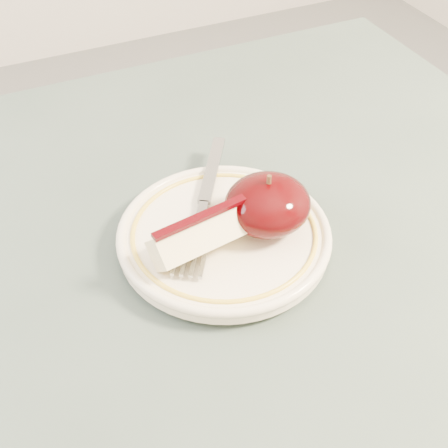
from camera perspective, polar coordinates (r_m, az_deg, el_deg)
name	(u,v)px	position (r m, az deg, el deg)	size (l,w,h in m)	color
table	(208,409)	(0.57, -1.45, -16.59)	(0.90, 0.90, 0.75)	brown
plate	(224,235)	(0.56, 0.00, -1.06)	(0.19, 0.19, 0.02)	#ECE1C6
apple_half	(268,204)	(0.55, 4.00, 1.81)	(0.08, 0.07, 0.06)	black
apple_wedge	(202,235)	(0.52, -2.07, -1.01)	(0.09, 0.05, 0.04)	beige
fork	(204,204)	(0.58, -1.87, 1.89)	(0.12, 0.18, 0.00)	gray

